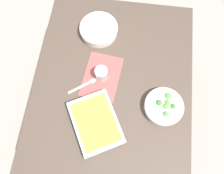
{
  "coord_description": "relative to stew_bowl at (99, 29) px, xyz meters",
  "views": [
    {
      "loc": [
        -0.4,
        -0.05,
        1.92
      ],
      "look_at": [
        0.0,
        0.0,
        0.74
      ],
      "focal_mm": 35.37,
      "sensor_mm": 36.0,
      "label": 1
    }
  ],
  "objects": [
    {
      "name": "ground_plane",
      "position": [
        -0.35,
        -0.12,
        -0.77
      ],
      "size": [
        6.0,
        6.0,
        0.0
      ],
      "primitive_type": "plane",
      "color": "#9E9389"
    },
    {
      "name": "spoon_by_stew",
      "position": [
        -0.04,
        0.0,
        -0.03
      ],
      "size": [
        0.18,
        0.03,
        0.01
      ],
      "color": "silver",
      "rests_on": "dining_table"
    },
    {
      "name": "stew_bowl",
      "position": [
        0.0,
        0.0,
        0.0
      ],
      "size": [
        0.23,
        0.23,
        0.06
      ],
      "color": "white",
      "rests_on": "dining_table"
    },
    {
      "name": "spoon_by_broccoli",
      "position": [
        -0.44,
        -0.37,
        -0.03
      ],
      "size": [
        0.05,
        0.18,
        0.01
      ],
      "color": "silver",
      "rests_on": "dining_table"
    },
    {
      "name": "baking_dish",
      "position": [
        -0.56,
        -0.07,
        0.0
      ],
      "size": [
        0.37,
        0.34,
        0.06
      ],
      "color": "silver",
      "rests_on": "dining_table"
    },
    {
      "name": "dining_table",
      "position": [
        -0.35,
        -0.12,
        -0.12
      ],
      "size": [
        1.2,
        0.9,
        0.74
      ],
      "color": "#4C3D33",
      "rests_on": "ground_plane"
    },
    {
      "name": "placemat",
      "position": [
        -0.29,
        -0.06,
        -0.03
      ],
      "size": [
        0.3,
        0.23,
        0.0
      ],
      "primitive_type": "cube",
      "rotation": [
        0.0,
        0.0,
        -0.11
      ],
      "color": "#B24C47",
      "rests_on": "dining_table"
    },
    {
      "name": "broccoli_bowl",
      "position": [
        -0.43,
        -0.41,
        -0.0
      ],
      "size": [
        0.21,
        0.21,
        0.07
      ],
      "color": "white",
      "rests_on": "dining_table"
    },
    {
      "name": "drink_cup",
      "position": [
        -0.29,
        -0.06,
        0.01
      ],
      "size": [
        0.07,
        0.07,
        0.08
      ],
      "color": "#B2BCC6",
      "rests_on": "dining_table"
    },
    {
      "name": "spoon_spare",
      "position": [
        -0.35,
        0.02,
        -0.03
      ],
      "size": [
        0.12,
        0.15,
        0.01
      ],
      "color": "silver",
      "rests_on": "dining_table"
    }
  ]
}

